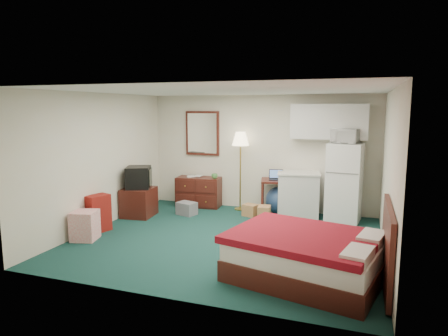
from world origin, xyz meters
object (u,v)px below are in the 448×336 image
at_px(fridge, 344,182).
at_px(bed, 306,256).
at_px(kitchen_counter, 298,195).
at_px(tv_stand, 139,202).
at_px(desk, 275,197).
at_px(suitcase, 98,213).
at_px(floor_lamp, 240,171).
at_px(dresser, 199,192).

bearing_deg(fridge, bed, -89.06).
xyz_separation_m(kitchen_counter, tv_stand, (-3.11, -1.10, -0.15)).
xyz_separation_m(desk, bed, (1.06, -3.03, -0.07)).
height_order(desk, fridge, fridge).
bearing_deg(suitcase, floor_lamp, 67.78).
distance_m(desk, suitcase, 3.57).
bearing_deg(kitchen_counter, tv_stand, -170.66).
height_order(dresser, kitchen_counter, kitchen_counter).
bearing_deg(fridge, dresser, -174.70).
distance_m(kitchen_counter, suitcase, 3.96).
height_order(floor_lamp, suitcase, floor_lamp).
relative_size(fridge, suitcase, 2.30).
bearing_deg(floor_lamp, desk, -8.20).
bearing_deg(suitcase, dresser, 84.33).
bearing_deg(dresser, fridge, -6.56).
height_order(floor_lamp, bed, floor_lamp).
relative_size(fridge, bed, 0.84).
bearing_deg(floor_lamp, fridge, -3.67).
relative_size(desk, tv_stand, 1.15).
bearing_deg(floor_lamp, bed, -59.34).
distance_m(desk, bed, 3.21).
xyz_separation_m(desk, fridge, (1.39, -0.02, 0.40)).
distance_m(kitchen_counter, fridge, 0.96).
distance_m(fridge, tv_stand, 4.18).
xyz_separation_m(desk, tv_stand, (-2.62, -1.09, -0.07)).
height_order(floor_lamp, kitchen_counter, floor_lamp).
bearing_deg(bed, suitcase, -178.34).
relative_size(kitchen_counter, suitcase, 1.32).
bearing_deg(kitchen_counter, floor_lamp, 164.98).
bearing_deg(desk, kitchen_counter, -12.20).
height_order(fridge, suitcase, fridge).
distance_m(dresser, bed, 4.20).
xyz_separation_m(bed, suitcase, (-3.83, 0.78, 0.04)).
relative_size(floor_lamp, bed, 0.92).
xyz_separation_m(floor_lamp, suitcase, (-1.97, -2.36, -0.52)).
relative_size(dresser, desk, 1.34).
height_order(dresser, bed, dresser).
height_order(fridge, tv_stand, fridge).
height_order(floor_lamp, tv_stand, floor_lamp).
height_order(fridge, bed, fridge).
height_order(dresser, suitcase, suitcase).
bearing_deg(tv_stand, fridge, 8.71).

